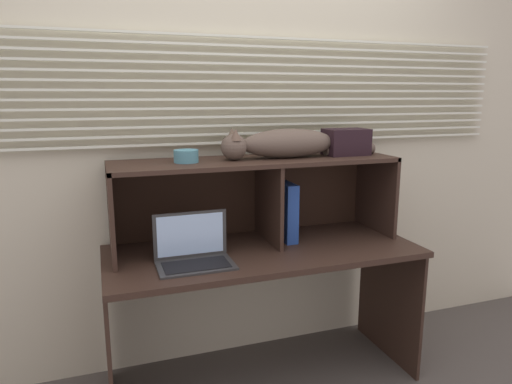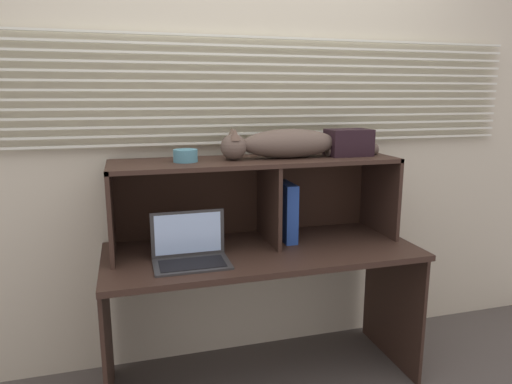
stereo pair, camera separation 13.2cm
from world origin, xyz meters
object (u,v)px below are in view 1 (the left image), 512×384
at_px(laptop, 194,253).
at_px(cat, 284,144).
at_px(storage_box, 346,142).
at_px(book_stack, 190,244).
at_px(binder_upright, 285,211).
at_px(small_basket, 186,156).

bearing_deg(laptop, cat, 21.13).
bearing_deg(storage_box, book_stack, -179.79).
distance_m(book_stack, storage_box, 1.00).
distance_m(binder_upright, storage_box, 0.51).
height_order(cat, book_stack, cat).
bearing_deg(storage_box, small_basket, 180.00).
height_order(laptop, book_stack, laptop).
height_order(cat, storage_box, cat).
distance_m(cat, binder_upright, 0.36).
relative_size(binder_upright, book_stack, 1.44).
bearing_deg(laptop, small_basket, 85.34).
distance_m(cat, storage_box, 0.37).
distance_m(cat, small_basket, 0.52).
xyz_separation_m(laptop, small_basket, (0.02, 0.21, 0.43)).
height_order(book_stack, storage_box, storage_box).
height_order(small_basket, storage_box, storage_box).
height_order(cat, laptop, cat).
bearing_deg(small_basket, storage_box, 0.00).
xyz_separation_m(laptop, book_stack, (0.02, 0.20, -0.03)).
relative_size(small_basket, storage_box, 0.51).
bearing_deg(book_stack, cat, 0.37).
bearing_deg(cat, small_basket, 180.00).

